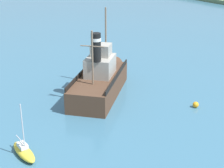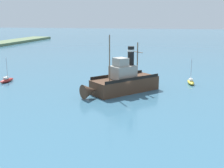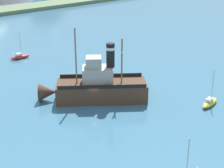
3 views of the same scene
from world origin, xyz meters
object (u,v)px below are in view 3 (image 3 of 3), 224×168
at_px(old_tugboat, 97,87).
at_px(sailboat_yellow, 210,102).
at_px(sailboat_red, 20,57).
at_px(mooring_buoy, 106,70).

xyz_separation_m(old_tugboat, sailboat_yellow, (8.95, -11.93, -1.40)).
distance_m(old_tugboat, sailboat_yellow, 14.99).
xyz_separation_m(old_tugboat, sailboat_red, (2.74, 23.97, -1.40)).
bearing_deg(mooring_buoy, old_tugboat, -140.41).
height_order(sailboat_red, mooring_buoy, sailboat_red).
distance_m(sailboat_yellow, mooring_buoy, 19.18).
bearing_deg(sailboat_red, old_tugboat, -96.51).
bearing_deg(sailboat_red, sailboat_yellow, -80.18).
relative_size(sailboat_yellow, sailboat_red, 1.00).
height_order(sailboat_yellow, sailboat_red, same).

